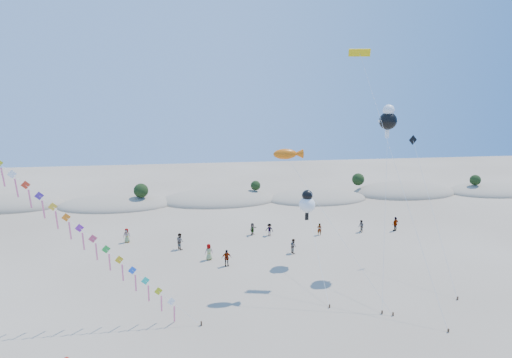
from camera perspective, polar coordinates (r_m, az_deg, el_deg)
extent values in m
ellipsoid|color=gray|center=(76.08, -29.85, -3.18)|extent=(16.00, 8.80, 3.60)
ellipsoid|color=#1C3613|center=(75.85, -29.93, -2.46)|extent=(12.80, 5.76, 0.64)
ellipsoid|color=gray|center=(70.20, -18.09, -3.32)|extent=(17.60, 9.68, 3.00)
ellipsoid|color=#1C3613|center=(69.99, -18.14, -2.66)|extent=(14.08, 6.34, 0.70)
ellipsoid|color=gray|center=(69.74, -4.94, -2.84)|extent=(19.00, 10.45, 3.40)
ellipsoid|color=#1C3613|center=(69.50, -4.96, -2.09)|extent=(15.20, 6.84, 0.76)
ellipsoid|color=gray|center=(70.92, 8.15, -2.66)|extent=(16.40, 9.02, 2.80)
ellipsoid|color=#1C3613|center=(70.73, 8.17, -2.06)|extent=(13.12, 5.90, 0.66)
ellipsoid|color=gray|center=(78.33, 19.13, -1.79)|extent=(18.00, 9.90, 3.80)
ellipsoid|color=#1C3613|center=(78.09, 19.18, -1.05)|extent=(14.40, 6.48, 0.72)
ellipsoid|color=gray|center=(85.74, 29.09, -1.50)|extent=(16.80, 9.24, 3.00)
ellipsoid|color=#1C3613|center=(85.57, 29.15, -0.96)|extent=(13.44, 6.05, 0.67)
sphere|color=black|center=(67.81, -15.08, -1.50)|extent=(2.20, 2.20, 2.20)
sphere|color=black|center=(69.80, -0.06, -0.88)|extent=(1.60, 1.60, 1.60)
sphere|color=black|center=(75.53, 13.46, -0.05)|extent=(2.10, 2.10, 2.10)
sphere|color=black|center=(82.62, 27.20, -0.12)|extent=(1.80, 1.80, 1.80)
cube|color=#3F2D1E|center=(35.26, -7.30, -18.56)|extent=(0.12, 0.12, 0.35)
cylinder|color=silver|center=(35.83, -25.24, -3.57)|extent=(21.51, 5.23, 18.28)
cube|color=white|center=(34.97, -11.22, -15.72)|extent=(1.29, 0.50, 1.36)
cube|color=pink|center=(35.53, -10.84, -17.25)|extent=(0.19, 0.45, 1.55)
cube|color=#C4CC18|center=(34.89, -12.88, -14.37)|extent=(1.29, 0.50, 1.36)
cube|color=pink|center=(35.42, -12.49, -15.92)|extent=(0.19, 0.45, 1.55)
cube|color=#1BCAAB|center=(34.85, -14.53, -12.99)|extent=(1.29, 0.50, 1.36)
cube|color=pink|center=(35.35, -14.13, -14.57)|extent=(0.19, 0.45, 1.55)
cube|color=blue|center=(34.86, -16.16, -11.61)|extent=(1.29, 0.50, 1.36)
cube|color=pink|center=(35.33, -15.75, -13.21)|extent=(0.19, 0.45, 1.55)
cube|color=gold|center=(34.91, -17.78, -10.22)|extent=(1.29, 0.50, 1.36)
cube|color=pink|center=(35.35, -17.35, -11.84)|extent=(0.19, 0.45, 1.55)
cube|color=green|center=(35.01, -19.37, -8.83)|extent=(1.29, 0.50, 1.36)
cube|color=pink|center=(35.42, -18.93, -10.46)|extent=(0.19, 0.45, 1.55)
cube|color=#DA4465|center=(35.16, -20.94, -7.44)|extent=(1.29, 0.50, 1.36)
cube|color=pink|center=(35.54, -20.50, -9.08)|extent=(0.19, 0.45, 1.55)
cube|color=purple|center=(35.36, -22.48, -6.06)|extent=(1.29, 0.50, 1.36)
cube|color=pink|center=(35.70, -22.03, -7.71)|extent=(0.19, 0.45, 1.55)
cube|color=orange|center=(35.60, -24.00, -4.69)|extent=(1.29, 0.50, 1.36)
cube|color=pink|center=(35.91, -23.54, -6.35)|extent=(0.19, 0.45, 1.55)
cube|color=yellow|center=(35.88, -25.48, -3.34)|extent=(1.29, 0.50, 1.36)
cube|color=pink|center=(36.17, -25.03, -5.00)|extent=(0.19, 0.45, 1.55)
cube|color=#4E279D|center=(36.21, -26.94, -2.01)|extent=(1.29, 0.50, 1.36)
cube|color=pink|center=(36.46, -26.48, -3.66)|extent=(0.19, 0.45, 1.55)
cube|color=red|center=(36.58, -28.37, -0.71)|extent=(1.29, 0.50, 1.36)
cube|color=pink|center=(36.80, -27.91, -2.35)|extent=(0.19, 0.45, 1.55)
cube|color=white|center=(37.00, -29.77, 0.57)|extent=(1.29, 0.50, 1.36)
cube|color=pink|center=(37.18, -29.31, -1.06)|extent=(0.19, 0.45, 1.55)
cube|color=pink|center=(37.60, -30.67, 0.20)|extent=(0.19, 0.45, 1.55)
cube|color=#3F2D1E|center=(37.92, 17.80, -16.77)|extent=(0.10, 0.10, 0.30)
cylinder|color=silver|center=(37.15, 10.68, -6.85)|extent=(7.66, 7.19, 12.30)
ellipsoid|color=#DB5E0B|center=(38.05, 3.89, 3.34)|extent=(2.12, 0.93, 0.93)
cone|color=#DB5E0B|center=(38.30, 5.63, 3.37)|extent=(0.85, 0.85, 0.85)
cube|color=#3F2D1E|center=(37.88, 9.78, -16.35)|extent=(0.10, 0.10, 0.30)
cylinder|color=silver|center=(40.94, 8.15, -9.47)|extent=(0.45, 9.84, 6.21)
sphere|color=white|center=(44.49, 6.82, -3.43)|extent=(1.68, 1.68, 1.68)
sphere|color=black|center=(44.23, 6.86, -2.18)|extent=(1.12, 1.12, 1.12)
cube|color=black|center=(44.84, 6.78, -4.95)|extent=(0.35, 0.18, 0.80)
cube|color=#3F2D1E|center=(37.92, 16.46, -16.67)|extent=(0.10, 0.10, 0.30)
cylinder|color=silver|center=(40.22, 16.85, -3.79)|extent=(4.10, 10.08, 14.85)
sphere|color=black|center=(44.28, 17.19, 7.42)|extent=(1.73, 1.73, 1.73)
sphere|color=white|center=(44.22, 17.27, 8.75)|extent=(1.13, 1.13, 1.13)
cube|color=white|center=(44.40, 17.08, 5.79)|extent=(0.35, 0.18, 0.80)
cube|color=white|center=(44.00, 16.35, 7.44)|extent=(0.60, 0.15, 0.25)
cube|color=white|center=(44.58, 18.01, 7.39)|extent=(0.60, 0.15, 0.25)
cube|color=#3F2D1E|center=(37.18, 24.27, -17.93)|extent=(0.10, 0.10, 0.30)
cylinder|color=silver|center=(38.85, 18.44, 0.50)|extent=(2.60, 14.55, 21.37)
cube|color=#DFB80B|center=(44.36, 13.63, 16.06)|extent=(2.12, 0.87, 0.75)
cube|color=black|center=(44.38, 13.62, 16.06)|extent=(2.05, 0.53, 0.19)
cube|color=#3F2D1E|center=(42.36, 25.28, -14.18)|extent=(0.10, 0.10, 0.30)
cylinder|color=silver|center=(44.57, 22.53, -4.12)|extent=(0.46, 10.80, 12.64)
cube|color=black|center=(48.08, 20.19, 4.91)|extent=(1.04, 0.30, 1.06)
imported|color=slate|center=(49.77, -10.11, -8.16)|extent=(1.10, 1.16, 1.89)
imported|color=slate|center=(46.49, -6.30, -9.64)|extent=(0.94, 0.70, 1.76)
imported|color=slate|center=(44.82, -3.96, -10.45)|extent=(1.08, 0.58, 1.76)
imported|color=slate|center=(53.35, 1.79, -6.75)|extent=(1.14, 0.96, 1.54)
imported|color=slate|center=(48.14, 4.99, -8.89)|extent=(0.80, 0.93, 1.64)
imported|color=slate|center=(54.07, 8.45, -6.63)|extent=(0.60, 0.44, 1.53)
imported|color=slate|center=(56.07, 13.84, -6.14)|extent=(0.68, 0.83, 1.57)
imported|color=slate|center=(53.33, -16.84, -7.21)|extent=(0.84, 0.55, 1.71)
imported|color=slate|center=(57.80, 18.10, -5.70)|extent=(1.16, 0.85, 1.83)
imported|color=slate|center=(53.55, -0.46, -6.68)|extent=(1.22, 1.39, 1.52)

